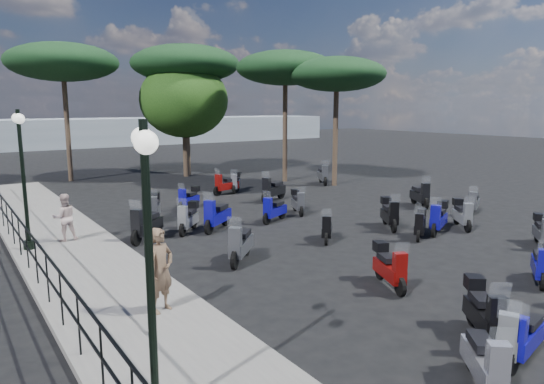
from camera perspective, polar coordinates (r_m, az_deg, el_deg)
ground at (r=15.51m, az=4.63°, el=-6.17°), size 120.00×120.00×0.00m
sidewalk at (r=15.39m, az=-22.33°, el=-6.75°), size 3.00×30.00×0.15m
railing at (r=14.79m, az=-27.29°, el=-4.48°), size 0.04×26.04×1.10m
lamp_post_0 at (r=6.38m, az=-14.25°, el=-7.38°), size 0.55×1.14×4.02m
lamp_post_1 at (r=15.75m, az=-27.26°, el=2.22°), size 0.35×1.21×4.09m
woman at (r=10.26m, az=-12.96°, el=-8.92°), size 0.76×0.65×1.76m
pedestrian_far at (r=16.51m, az=-23.23°, el=-2.75°), size 0.74×0.59×1.50m
scooter_0 at (r=9.61m, az=27.55°, el=-15.02°), size 1.55×0.58×1.24m
scooter_1 at (r=9.54m, az=25.97°, el=-14.91°), size 1.50×0.90×1.30m
scooter_2 at (r=13.62m, az=-3.74°, el=-6.25°), size 1.39×1.34×1.45m
scooter_3 at (r=17.18m, az=-6.51°, el=-2.83°), size 1.59×1.19×1.48m
scooter_4 at (r=16.28m, az=-14.59°, el=-3.84°), size 1.49×1.26×1.46m
scooter_5 at (r=18.88m, az=-13.65°, el=-1.91°), size 0.94×1.57×1.35m
scooter_6 at (r=8.45m, az=23.79°, el=-18.02°), size 1.16×1.33×1.32m
scooter_7 at (r=10.13m, az=23.69°, el=-12.93°), size 1.19×1.42×1.35m
scooter_8 at (r=12.15m, az=13.68°, el=-8.64°), size 0.86×1.52×1.29m
scooter_9 at (r=18.34m, az=0.25°, el=-2.18°), size 1.50×0.83×1.27m
scooter_10 at (r=17.07m, az=-9.83°, el=-3.07°), size 1.26×1.29×1.31m
scooter_11 at (r=21.00m, az=-9.75°, el=-0.75°), size 1.33×0.91×1.18m
scooter_13 at (r=13.77m, az=29.07°, el=-7.65°), size 1.37×0.95×1.25m
scooter_14 at (r=17.86m, az=13.67°, el=-2.55°), size 1.12×1.50×1.37m
scooter_15 at (r=15.84m, az=6.47°, el=-4.32°), size 1.07×1.15×1.18m
scooter_16 at (r=19.76m, az=3.07°, el=-1.26°), size 0.82×1.42×1.21m
scooter_17 at (r=24.85m, az=-4.29°, el=1.09°), size 1.13×1.31×1.26m
scooter_20 at (r=17.66m, az=19.01°, el=-2.96°), size 1.61×0.95×1.38m
scooter_21 at (r=16.83m, az=17.03°, el=-3.73°), size 1.30×0.96×1.18m
scooter_22 at (r=22.39m, az=0.12°, el=0.22°), size 1.74×0.90×1.46m
scooter_23 at (r=24.18m, az=-5.43°, el=0.81°), size 1.67×0.64×1.34m
scooter_25 at (r=17.40m, az=29.19°, el=-4.09°), size 1.28×1.09×1.22m
scooter_26 at (r=18.68m, az=21.49°, el=-2.52°), size 1.12×1.38×1.29m
scooter_27 at (r=21.45m, az=22.64°, el=-1.22°), size 1.40×0.84×1.22m
scooter_28 at (r=22.04m, az=17.04°, el=-0.41°), size 1.04×1.62×1.43m
scooter_29 at (r=27.38m, az=6.03°, el=1.95°), size 1.04×1.63×1.44m
broadleaf_tree at (r=30.62m, az=-10.29°, el=10.57°), size 5.39×5.39×7.00m
pine_0 at (r=31.40m, az=-10.15°, el=14.58°), size 6.69×6.69×8.09m
pine_1 at (r=28.21m, az=1.58°, el=14.33°), size 5.57×5.57×7.44m
pine_2 at (r=30.70m, az=-23.41°, el=13.81°), size 6.18×6.18×7.88m
pine_3 at (r=26.88m, az=7.62°, el=13.52°), size 5.28×5.28×6.95m
distant_hills at (r=57.35m, az=-25.30°, el=6.24°), size 70.00×8.00×3.00m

